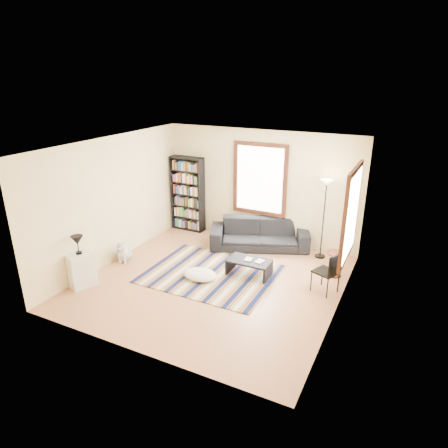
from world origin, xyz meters
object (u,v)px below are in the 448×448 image
at_px(bookshelf, 188,194).
at_px(dog, 124,250).
at_px(folding_chair, 326,272).
at_px(coffee_table, 249,268).
at_px(side_table, 336,264).
at_px(white_cabinet, 81,270).
at_px(floor_lamp, 323,220).
at_px(sofa, 259,234).
at_px(floor_cushion, 200,275).

bearing_deg(bookshelf, dog, -96.95).
xyz_separation_m(bookshelf, folding_chair, (4.14, -1.71, -0.57)).
relative_size(coffee_table, folding_chair, 1.05).
bearing_deg(dog, side_table, -0.66).
bearing_deg(side_table, dog, -162.59).
bearing_deg(side_table, white_cabinet, -149.20).
distance_m(coffee_table, floor_lamp, 2.09).
bearing_deg(coffee_table, folding_chair, 1.74).
bearing_deg(sofa, floor_lamp, -19.36).
height_order(white_cabinet, dog, white_cabinet).
height_order(bookshelf, floor_cushion, bookshelf).
distance_m(folding_chair, dog, 4.48).
distance_m(side_table, folding_chair, 0.77).
relative_size(sofa, dog, 4.77).
xyz_separation_m(bookshelf, white_cabinet, (-0.31, -3.64, -0.65)).
xyz_separation_m(sofa, coffee_table, (0.36, -1.48, -0.17)).
bearing_deg(white_cabinet, folding_chair, 44.58).
relative_size(bookshelf, coffee_table, 2.22).
bearing_deg(coffee_table, white_cabinet, -146.67).
bearing_deg(folding_chair, side_table, 109.08).
xyz_separation_m(folding_chair, dog, (-4.43, -0.65, -0.18)).
xyz_separation_m(coffee_table, white_cabinet, (-2.86, -1.88, 0.17)).
height_order(bookshelf, side_table, bookshelf).
bearing_deg(floor_cushion, dog, -179.49).
relative_size(bookshelf, side_table, 3.70).
distance_m(sofa, bookshelf, 2.30).
height_order(coffee_table, dog, dog).
relative_size(floor_lamp, side_table, 3.44).
height_order(bookshelf, floor_lamp, bookshelf).
height_order(floor_cushion, white_cabinet, white_cabinet).
distance_m(coffee_table, folding_chair, 1.61).
distance_m(coffee_table, dog, 2.90).
xyz_separation_m(side_table, folding_chair, (-0.05, -0.75, 0.16)).
height_order(side_table, folding_chair, folding_chair).
relative_size(floor_cushion, dog, 1.46).
distance_m(floor_lamp, white_cabinet, 5.32).
bearing_deg(folding_chair, white_cabinet, -133.67).
bearing_deg(side_table, bookshelf, 167.20).
bearing_deg(folding_chair, coffee_table, -155.38).
height_order(bookshelf, dog, bookshelf).
relative_size(coffee_table, dog, 1.80).
relative_size(side_table, dog, 1.08).
bearing_deg(bookshelf, floor_lamp, -2.64).
distance_m(sofa, folding_chair, 2.42).
height_order(coffee_table, floor_lamp, floor_lamp).
xyz_separation_m(coffee_table, folding_chair, (1.59, 0.05, 0.25)).
bearing_deg(dog, floor_cushion, -17.56).
height_order(floor_cushion, floor_lamp, floor_lamp).
distance_m(floor_lamp, side_table, 1.14).
bearing_deg(bookshelf, sofa, -7.03).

